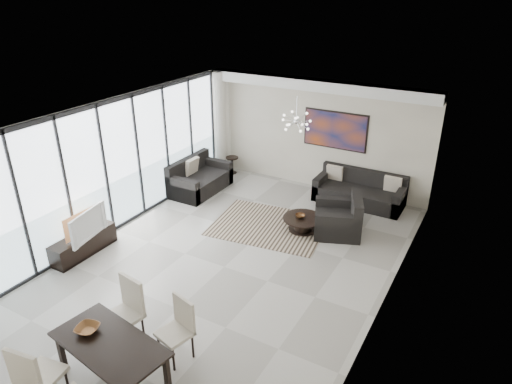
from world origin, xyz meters
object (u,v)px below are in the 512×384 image
Objects in this scene: tv_console at (84,244)px; television at (84,224)px; dining_table at (110,348)px; coffee_table at (303,223)px; sofa_main at (359,193)px.

television is at bearing -7.96° from tv_console.
television reaches higher than tv_console.
tv_console is at bearing 71.23° from television.
television is at bearing 143.35° from dining_table.
dining_table is at bearing -95.93° from coffee_table.
tv_console is (-4.16, -5.06, -0.05)m from sofa_main.
tv_console is 1.37× the size of television.
television reaches higher than sofa_main.
coffee_table is 4.66m from tv_console.
sofa_main is (0.66, 1.98, 0.09)m from coffee_table.
coffee_table is at bearing -108.37° from sofa_main.
television is 0.59× the size of dining_table.
coffee_table is 0.51× the size of dining_table.
television is (-4.00, -5.08, 0.48)m from sofa_main.
coffee_table is 0.86× the size of television.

